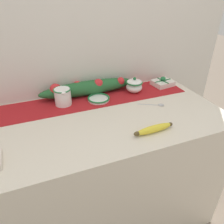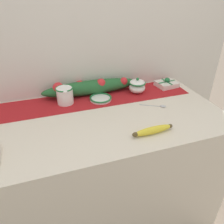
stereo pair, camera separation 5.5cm
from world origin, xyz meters
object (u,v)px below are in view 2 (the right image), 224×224
(sugar_bowl, at_px, (137,86))
(banana, at_px, (153,130))
(small_dish, at_px, (101,98))
(gift_box, at_px, (167,84))
(cream_pitcher, at_px, (65,95))
(spoon, at_px, (161,106))

(sugar_bowl, height_order, banana, sugar_bowl)
(banana, bearing_deg, small_dish, 108.94)
(sugar_bowl, distance_m, banana, 0.48)
(sugar_bowl, bearing_deg, banana, -104.52)
(sugar_bowl, relative_size, gift_box, 0.73)
(cream_pitcher, distance_m, gift_box, 0.74)
(spoon, relative_size, gift_box, 0.97)
(cream_pitcher, bearing_deg, spoon, -22.82)
(sugar_bowl, bearing_deg, cream_pitcher, 179.85)
(small_dish, height_order, spoon, small_dish)
(banana, xyz_separation_m, spoon, (0.18, 0.23, -0.01))
(spoon, bearing_deg, sugar_bowl, 133.80)
(small_dish, height_order, banana, banana)
(sugar_bowl, relative_size, banana, 0.49)
(small_dish, height_order, gift_box, gift_box)
(spoon, bearing_deg, cream_pitcher, -173.64)
(small_dish, distance_m, gift_box, 0.52)
(sugar_bowl, xyz_separation_m, small_dish, (-0.27, -0.03, -0.04))
(cream_pitcher, relative_size, sugar_bowl, 1.11)
(cream_pitcher, relative_size, spoon, 0.84)
(small_dish, xyz_separation_m, spoon, (0.33, -0.20, -0.01))
(sugar_bowl, relative_size, spoon, 0.75)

